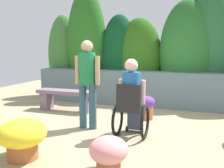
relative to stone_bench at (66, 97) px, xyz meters
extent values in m
plane|color=#9D8D6A|center=(1.61, -1.03, -0.32)|extent=(11.53, 11.53, 0.00)
cube|color=slate|center=(1.61, 1.14, 0.13)|extent=(5.83, 0.50, 0.90)
ellipsoid|color=#3C7833|center=(-1.05, 1.77, 0.93)|extent=(1.01, 0.71, 2.51)
ellipsoid|color=#286B21|center=(-0.18, 1.61, 1.28)|extent=(1.18, 0.83, 3.21)
ellipsoid|color=#0E4321|center=(0.81, 1.68, 0.90)|extent=(1.07, 0.75, 2.44)
ellipsoid|color=#2A5D16|center=(1.38, 1.70, 0.84)|extent=(1.29, 0.90, 2.32)
ellipsoid|color=#266628|center=(2.66, 1.64, 1.05)|extent=(1.39, 0.97, 2.74)
ellipsoid|color=#296537|center=(3.18, 1.81, 1.25)|extent=(1.29, 0.90, 3.15)
cube|color=slate|center=(-0.54, 0.00, -0.12)|extent=(0.20, 0.31, 0.41)
cube|color=slate|center=(0.54, 0.00, -0.12)|extent=(0.20, 0.31, 0.41)
cube|color=slate|center=(0.00, 0.00, 0.13)|extent=(1.44, 0.36, 0.08)
cube|color=black|center=(1.96, -1.27, 0.18)|extent=(0.40, 0.40, 0.06)
cube|color=black|center=(1.96, -1.45, 0.41)|extent=(0.40, 0.04, 0.40)
cube|color=black|center=(1.96, -0.95, -0.22)|extent=(0.28, 0.12, 0.03)
torus|color=black|center=(1.72, -1.27, -0.04)|extent=(0.05, 0.56, 0.56)
torus|color=black|center=(2.20, -1.27, -0.04)|extent=(0.05, 0.56, 0.56)
cylinder|color=black|center=(1.82, -1.02, -0.27)|extent=(0.03, 0.10, 0.10)
cylinder|color=black|center=(2.10, -1.02, -0.27)|extent=(0.03, 0.10, 0.10)
cube|color=#3D496B|center=(1.96, -1.17, 0.29)|extent=(0.30, 0.40, 0.16)
cube|color=#3D496B|center=(1.96, -0.97, -0.06)|extent=(0.26, 0.14, 0.43)
cylinder|color=#205E9B|center=(1.96, -1.29, 0.54)|extent=(0.30, 0.30, 0.50)
cylinder|color=beige|center=(1.77, -1.23, 0.46)|extent=(0.08, 0.08, 0.40)
cylinder|color=beige|center=(2.15, -1.23, 0.46)|extent=(0.08, 0.08, 0.40)
sphere|color=beige|center=(1.96, -1.29, 0.90)|extent=(0.22, 0.22, 0.22)
cylinder|color=#305367|center=(0.97, -1.07, 0.09)|extent=(0.14, 0.14, 0.83)
cylinder|color=#305367|center=(1.17, -1.07, 0.09)|extent=(0.14, 0.14, 0.83)
cylinder|color=#1D7843|center=(1.07, -1.07, 0.80)|extent=(0.30, 0.30, 0.59)
cylinder|color=tan|center=(0.87, -1.07, 0.77)|extent=(0.09, 0.09, 0.53)
cylinder|color=tan|center=(1.27, -1.07, 0.77)|extent=(0.09, 0.09, 0.53)
sphere|color=tan|center=(1.07, -1.07, 1.21)|extent=(0.22, 0.22, 0.22)
cylinder|color=#A3572B|center=(0.79, -2.59, -0.19)|extent=(0.41, 0.41, 0.26)
ellipsoid|color=#104E21|center=(0.79, -2.59, -0.02)|extent=(0.46, 0.46, 0.13)
ellipsoid|color=yellow|center=(0.79, -2.59, 0.04)|extent=(0.67, 0.67, 0.38)
cylinder|color=#AD6035|center=(1.99, -0.11, -0.17)|extent=(0.28, 0.28, 0.30)
ellipsoid|color=#274721|center=(1.99, -0.11, 0.01)|extent=(0.30, 0.30, 0.09)
ellipsoid|color=#6835AB|center=(1.99, -0.11, 0.05)|extent=(0.35, 0.35, 0.25)
cylinder|color=#9C5B32|center=(2.03, -2.58, -0.22)|extent=(0.30, 0.30, 0.20)
ellipsoid|color=#123813|center=(2.03, -2.58, -0.08)|extent=(0.33, 0.33, 0.11)
ellipsoid|color=pink|center=(2.03, -2.58, -0.03)|extent=(0.48, 0.48, 0.33)
camera|label=1|loc=(3.04, -5.34, 1.19)|focal=41.04mm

